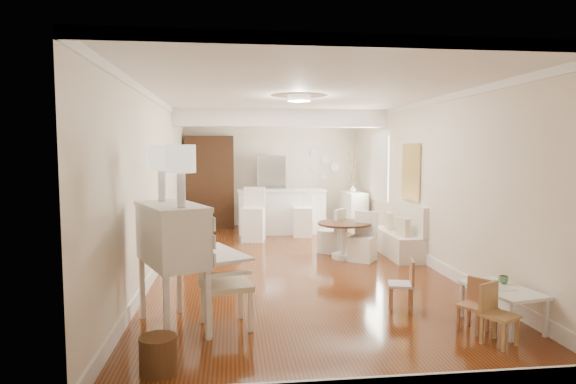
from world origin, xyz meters
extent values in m
plane|color=brown|center=(0.00, 0.00, 0.00)|extent=(9.00, 9.00, 0.00)
cube|color=white|center=(0.00, 0.00, 2.80)|extent=(4.50, 9.00, 0.04)
cube|color=silver|center=(0.00, 4.50, 1.40)|extent=(4.50, 0.04, 2.80)
cube|color=silver|center=(0.00, -4.50, 1.40)|extent=(4.50, 0.04, 2.80)
cube|color=silver|center=(-2.25, 0.00, 1.40)|extent=(0.04, 9.00, 2.80)
cube|color=silver|center=(2.25, 0.00, 1.40)|extent=(0.04, 9.00, 2.80)
cube|color=white|center=(0.00, 2.20, 2.62)|extent=(4.50, 0.45, 0.36)
cube|color=tan|center=(2.21, 0.50, 1.55)|extent=(0.04, 0.84, 1.04)
cube|color=white|center=(2.23, 2.40, 1.55)|extent=(0.04, 1.10, 1.40)
cylinder|color=#381E11|center=(-1.20, 4.48, 1.85)|extent=(0.30, 0.03, 0.30)
cylinder|color=white|center=(0.00, -0.50, 2.75)|extent=(0.36, 0.36, 0.08)
cube|color=white|center=(-1.70, -2.78, 0.69)|extent=(1.43, 1.44, 1.38)
cube|color=white|center=(-1.13, -2.80, 0.49)|extent=(0.68, 0.68, 0.98)
cylinder|color=#56351B|center=(-1.71, -3.84, 0.16)|extent=(0.43, 0.43, 0.33)
cube|color=silver|center=(1.90, -3.13, 0.22)|extent=(0.68, 0.95, 0.44)
cube|color=#B67A53|center=(1.52, -3.22, 0.29)|extent=(0.38, 0.38, 0.57)
cube|color=#A7744B|center=(1.00, -2.41, 0.31)|extent=(0.37, 0.37, 0.62)
cube|color=tan|center=(1.60, -3.61, 0.31)|extent=(0.41, 0.41, 0.62)
cube|color=silver|center=(1.99, 0.50, 0.49)|extent=(0.52, 1.60, 0.98)
cylinder|color=#4A2918|center=(0.95, 0.37, 0.33)|extent=(1.04, 1.04, 0.65)
cube|color=white|center=(1.23, 0.15, 0.43)|extent=(0.58, 0.58, 0.86)
cube|color=silver|center=(0.83, 0.88, 0.42)|extent=(0.58, 0.57, 0.85)
cube|color=white|center=(0.10, 3.10, 0.52)|extent=(2.05, 0.65, 1.03)
cube|color=white|center=(-0.60, 2.21, 0.58)|extent=(0.54, 0.54, 1.15)
cube|color=white|center=(0.54, 2.65, 0.53)|extent=(0.48, 0.48, 1.05)
cube|color=#381E11|center=(-1.60, 4.18, 1.15)|extent=(1.20, 0.60, 2.30)
imported|color=silver|center=(0.30, 4.15, 0.90)|extent=(0.75, 0.65, 1.80)
cube|color=white|center=(1.88, 3.37, 0.47)|extent=(0.52, 1.01, 0.93)
imported|color=#4E8654|center=(2.01, -2.96, 0.48)|extent=(0.11, 0.11, 0.09)
imported|color=silver|center=(1.87, 3.37, 1.01)|extent=(0.17, 0.17, 0.16)
camera|label=1|loc=(-1.06, -8.00, 1.95)|focal=30.00mm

